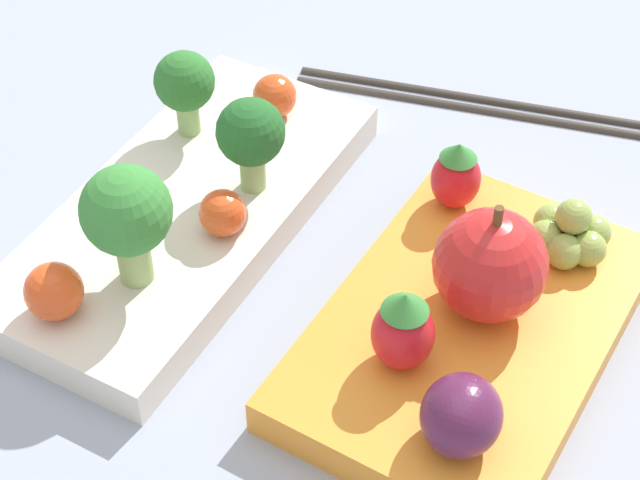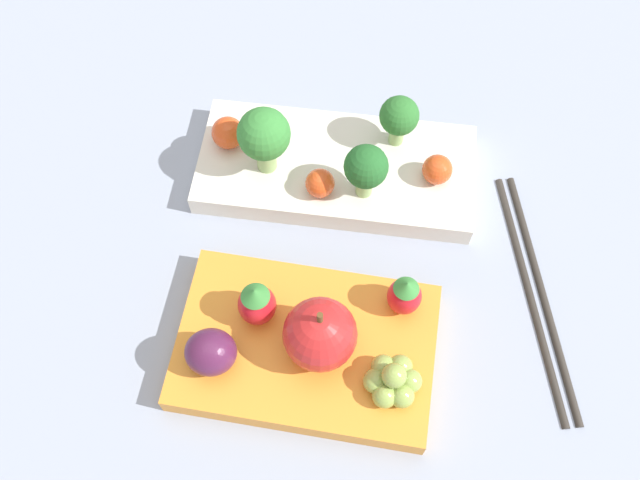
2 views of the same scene
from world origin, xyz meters
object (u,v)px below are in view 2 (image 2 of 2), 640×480
Objects in this scene: broccoli_floret_1 at (262,136)px; chopsticks_pair at (535,291)px; strawberry_1 at (403,295)px; grape_cluster at (391,380)px; cherry_tomato_2 at (226,133)px; broccoli_floret_0 at (364,168)px; bento_box_savoury at (334,169)px; plum at (209,352)px; bento_box_fruit at (304,347)px; cherry_tomato_1 at (435,169)px; broccoli_floret_2 at (397,117)px; cherry_tomato_0 at (316,183)px; apple at (323,334)px; strawberry_0 at (255,303)px.

broccoli_floret_1 reaches higher than chopsticks_pair.
grape_cluster is at bearing -100.06° from strawberry_1.
broccoli_floret_0 is at bearing -23.51° from cherry_tomato_2.
chopsticks_pair is (0.24, -0.13, -0.03)m from cherry_tomato_2.
plum is at bearing -117.75° from bento_box_savoury.
cherry_tomato_1 reaches higher than bento_box_fruit.
broccoli_floret_2 reaches higher than cherry_tomato_1.
broccoli_floret_0 reaches higher than cherry_tomato_0.
bento_box_savoury is 3.91× the size of apple.
strawberry_0 reaches higher than bento_box_fruit.
bento_box_fruit is 4.95× the size of grape_cluster.
plum is at bearing -162.80° from strawberry_1.
strawberry_1 is at bearing 29.72° from apple.
apple is (0.01, -0.13, 0.01)m from cherry_tomato_0.
strawberry_1 is (-0.03, -0.11, 0.01)m from cherry_tomato_1.
cherry_tomato_2 is 0.19m from plum.
cherry_tomato_1 is at bearing 58.02° from apple.
broccoli_floret_1 reaches higher than bento_box_savoury.
plum reaches higher than bento_box_fruit.
strawberry_0 is at bearing -78.75° from cherry_tomato_2.
grape_cluster is (0.09, -0.05, -0.01)m from strawberry_0.
apple is at bearing -27.70° from strawberry_0.
broccoli_floret_0 reaches higher than grape_cluster.
strawberry_1 is at bearing 22.23° from bento_box_fruit.
strawberry_0 is (-0.03, 0.02, 0.03)m from bento_box_fruit.
broccoli_floret_0 is at bearing 104.53° from strawberry_1.
plum is at bearing -131.28° from strawberry_0.
cherry_tomato_1 is (0.14, -0.01, -0.03)m from broccoli_floret_1.
cherry_tomato_1 is (0.10, 0.01, 0.00)m from cherry_tomato_0.
bento_box_savoury is 9.84× the size of cherry_tomato_1.
broccoli_floret_0 is 0.14m from apple.
cherry_tomato_2 is at bearing 113.76° from apple.
broccoli_floret_0 is at bearing -119.18° from broccoli_floret_2.
apple is (-0.03, -0.13, -0.01)m from broccoli_floret_0.
broccoli_floret_0 is at bearing 52.97° from strawberry_0.
strawberry_1 is (0.11, 0.01, -0.00)m from strawberry_0.
bento_box_savoury is at bearing 110.38° from strawberry_1.
chopsticks_pair is (0.21, 0.03, -0.04)m from strawberry_0.
broccoli_floret_0 is 0.06m from cherry_tomato_1.
cherry_tomato_2 is at bearing -179.06° from broccoli_floret_2.
apple is (0.05, -0.16, -0.02)m from broccoli_floret_1.
bento_box_fruit reaches higher than chopsticks_pair.
strawberry_0 is at bearing 147.83° from bento_box_fruit.
broccoli_floret_0 is (0.02, -0.03, 0.04)m from bento_box_savoury.
grape_cluster is (0.05, -0.03, -0.02)m from apple.
plum is at bearing -101.02° from broccoli_floret_1.
bento_box_savoury is 0.16m from bento_box_fruit.
cherry_tomato_1 is at bearing 128.34° from chopsticks_pair.
broccoli_floret_1 reaches higher than cherry_tomato_2.
bento_box_fruit is at bearing -157.77° from strawberry_1.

